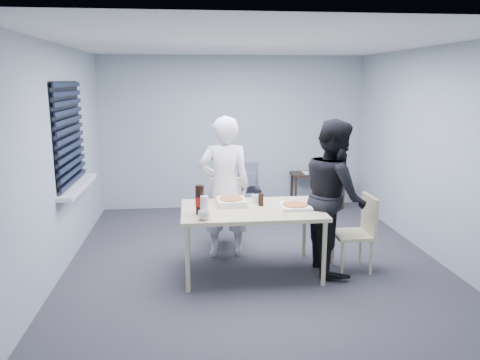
{
  "coord_description": "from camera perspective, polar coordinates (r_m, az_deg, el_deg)",
  "views": [
    {
      "loc": [
        -0.77,
        -5.5,
        2.18
      ],
      "look_at": [
        -0.15,
        0.1,
        0.98
      ],
      "focal_mm": 35.0,
      "sensor_mm": 36.0,
      "label": 1
    }
  ],
  "objects": [
    {
      "name": "person_white",
      "position": [
        5.8,
        -1.88,
        -0.89
      ],
      "size": [
        0.65,
        0.42,
        1.77
      ],
      "primitive_type": "imported",
      "rotation": [
        0.0,
        0.0,
        3.14
      ],
      "color": "silver",
      "rests_on": "ground"
    },
    {
      "name": "chair_far",
      "position": [
        6.33,
        -1.64,
        -3.28
      ],
      "size": [
        0.42,
        0.42,
        0.89
      ],
      "color": "#C5B781",
      "rests_on": "ground"
    },
    {
      "name": "mug_b",
      "position": [
        5.52,
        1.9,
        -2.3
      ],
      "size": [
        0.1,
        0.1,
        0.09
      ],
      "primitive_type": "imported",
      "color": "white",
      "rests_on": "dining_table"
    },
    {
      "name": "mug_a",
      "position": [
        4.86,
        -4.42,
        -4.32
      ],
      "size": [
        0.17,
        0.17,
        0.1
      ],
      "primitive_type": "imported",
      "rotation": [
        0.0,
        0.0,
        0.52
      ],
      "color": "white",
      "rests_on": "dining_table"
    },
    {
      "name": "black_box",
      "position": [
        8.3,
        10.91,
        1.16
      ],
      "size": [
        0.17,
        0.14,
        0.06
      ],
      "primitive_type": "cube",
      "rotation": [
        0.0,
        0.0,
        0.23
      ],
      "color": "black",
      "rests_on": "side_table"
    },
    {
      "name": "pizza_box_b",
      "position": [
        5.33,
        6.72,
        -3.18
      ],
      "size": [
        0.33,
        0.33,
        0.05
      ],
      "rotation": [
        0.0,
        0.0,
        -0.1
      ],
      "color": "white",
      "rests_on": "dining_table"
    },
    {
      "name": "backpack",
      "position": [
        7.35,
        1.02,
        0.54
      ],
      "size": [
        0.3,
        0.22,
        0.42
      ],
      "rotation": [
        0.0,
        0.0,
        -0.4
      ],
      "color": "slate",
      "rests_on": "stool"
    },
    {
      "name": "soda_bottle",
      "position": [
        5.07,
        -4.92,
        -2.43
      ],
      "size": [
        0.1,
        0.1,
        0.32
      ],
      "rotation": [
        0.0,
        0.0,
        0.33
      ],
      "color": "black",
      "rests_on": "dining_table"
    },
    {
      "name": "dining_table",
      "position": [
        5.3,
        1.41,
        -4.09
      ],
      "size": [
        1.58,
        1.0,
        0.77
      ],
      "color": "#C5B781",
      "rests_on": "ground"
    },
    {
      "name": "stool",
      "position": [
        7.43,
        1.0,
        -1.81
      ],
      "size": [
        0.37,
        0.37,
        0.52
      ],
      "color": "black",
      "rests_on": "ground"
    },
    {
      "name": "pizza_box_a",
      "position": [
        5.42,
        -1.06,
        -2.65
      ],
      "size": [
        0.33,
        0.33,
        0.08
      ],
      "rotation": [
        0.0,
        0.0,
        0.42
      ],
      "color": "white",
      "rests_on": "dining_table"
    },
    {
      "name": "person_black",
      "position": [
        5.47,
        11.4,
        -1.93
      ],
      "size": [
        0.47,
        0.86,
        1.77
      ],
      "primitive_type": "imported",
      "rotation": [
        0.0,
        0.0,
        1.57
      ],
      "color": "black",
      "rests_on": "ground"
    },
    {
      "name": "plastic_cups",
      "position": [
        5.01,
        -4.37,
        -3.14
      ],
      "size": [
        0.1,
        0.1,
        0.21
      ],
      "primitive_type": "cylinder",
      "rotation": [
        0.0,
        0.0,
        -0.18
      ],
      "color": "silver",
      "rests_on": "dining_table"
    },
    {
      "name": "chair_right",
      "position": [
        5.62,
        14.43,
        -5.65
      ],
      "size": [
        0.42,
        0.42,
        0.89
      ],
      "color": "#C5B781",
      "rests_on": "ground"
    },
    {
      "name": "papers",
      "position": [
        8.18,
        8.49,
        0.87
      ],
      "size": [
        0.31,
        0.36,
        0.01
      ],
      "primitive_type": "cube",
      "rotation": [
        0.0,
        0.0,
        -0.36
      ],
      "color": "white",
      "rests_on": "side_table"
    },
    {
      "name": "side_table",
      "position": [
        8.25,
        9.45,
        0.36
      ],
      "size": [
        0.92,
        0.41,
        0.62
      ],
      "color": "#342219",
      "rests_on": "ground"
    },
    {
      "name": "room",
      "position": [
        6.11,
        -19.81,
        4.36
      ],
      "size": [
        5.0,
        5.0,
        5.0
      ],
      "color": "#313035",
      "rests_on": "ground"
    },
    {
      "name": "cola_glass",
      "position": [
        5.4,
        2.56,
        -2.39
      ],
      "size": [
        0.08,
        0.08,
        0.14
      ],
      "primitive_type": "cylinder",
      "rotation": [
        0.0,
        0.0,
        0.3
      ],
      "color": "black",
      "rests_on": "dining_table"
    },
    {
      "name": "rubber_band",
      "position": [
        5.02,
        5.44,
        -4.37
      ],
      "size": [
        0.05,
        0.05,
        0.0
      ],
      "primitive_type": "torus",
      "rotation": [
        0.0,
        0.0,
        -0.05
      ],
      "color": "red",
      "rests_on": "dining_table"
    }
  ]
}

